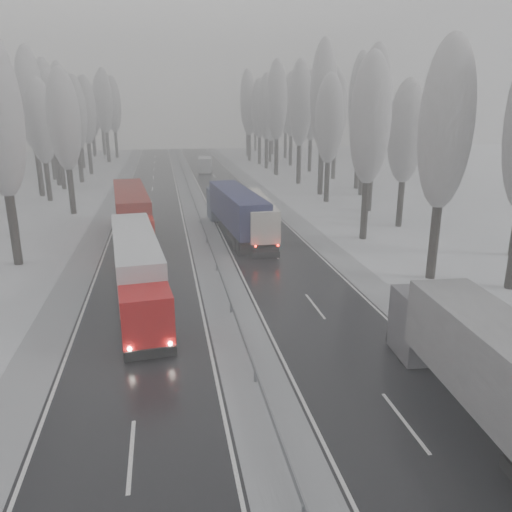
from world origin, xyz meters
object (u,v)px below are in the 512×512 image
object	(u,v)px
truck_grey_tarp	(509,382)
truck_blue_box	(235,208)
truck_red_red	(132,211)
truck_cream_box	(253,213)
box_truck_distant	(205,164)
truck_red_white	(137,266)

from	to	relation	value
truck_grey_tarp	truck_blue_box	world-z (taller)	truck_blue_box
truck_blue_box	truck_red_red	xyz separation A→B (m)	(-9.51, 0.04, 0.05)
truck_cream_box	truck_red_red	distance (m)	11.19
truck_blue_box	box_truck_distant	size ratio (longest dim) A/B	2.28
truck_red_white	truck_cream_box	bearing A→B (deg)	49.83
truck_blue_box	truck_red_red	world-z (taller)	truck_red_red
box_truck_distant	truck_red_white	bearing A→B (deg)	-91.17
truck_grey_tarp	box_truck_distant	size ratio (longest dim) A/B	2.27
truck_red_red	truck_grey_tarp	bearing A→B (deg)	-71.31
truck_red_white	truck_blue_box	bearing A→B (deg)	56.20
truck_red_red	truck_cream_box	bearing A→B (deg)	-11.91
truck_grey_tarp	box_truck_distant	xyz separation A→B (m)	(-3.82, 80.05, -1.16)
truck_cream_box	truck_red_red	size ratio (longest dim) A/B	0.86
truck_grey_tarp	truck_red_red	bearing A→B (deg)	118.38
truck_grey_tarp	truck_red_white	bearing A→B (deg)	133.41
truck_grey_tarp	truck_blue_box	size ratio (longest dim) A/B	0.99
truck_grey_tarp	truck_blue_box	distance (m)	32.91
truck_grey_tarp	truck_cream_box	bearing A→B (deg)	100.60
truck_blue_box	truck_cream_box	size ratio (longest dim) A/B	1.14
truck_red_white	truck_red_red	xyz separation A→B (m)	(-1.10, 15.96, 0.20)
truck_grey_tarp	box_truck_distant	bearing A→B (deg)	96.82
truck_red_white	truck_grey_tarp	bearing A→B (deg)	-56.64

